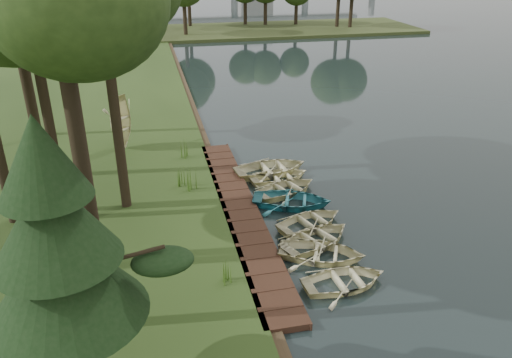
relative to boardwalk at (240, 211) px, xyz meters
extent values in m
plane|color=#3D2F1D|center=(1.60, 0.00, -0.15)|extent=(300.00, 300.00, 0.00)
cube|color=#372015|center=(0.00, 0.00, 0.00)|extent=(1.60, 16.00, 0.30)
cube|color=#37431E|center=(9.60, 50.00, 0.08)|extent=(50.00, 14.00, 0.45)
cylinder|color=black|center=(-13.73, 50.00, 2.70)|extent=(0.50, 0.50, 4.80)
cylinder|color=black|center=(-7.07, 50.00, 2.70)|extent=(0.50, 0.50, 4.80)
cylinder|color=black|center=(-0.40, 50.00, 2.70)|extent=(0.50, 0.50, 4.80)
cylinder|color=black|center=(6.27, 50.00, 2.70)|extent=(0.50, 0.50, 4.80)
cylinder|color=black|center=(12.93, 50.00, 2.70)|extent=(0.50, 0.50, 4.80)
cylinder|color=black|center=(19.60, 50.00, 2.70)|extent=(0.50, 0.50, 4.80)
cylinder|color=black|center=(26.27, 50.00, 2.70)|extent=(0.50, 0.50, 4.80)
imported|color=beige|center=(2.66, -6.11, 0.23)|extent=(3.32, 2.49, 0.65)
imported|color=beige|center=(2.41, -4.29, 0.25)|extent=(4.08, 3.58, 0.70)
imported|color=beige|center=(2.57, -3.25, 0.25)|extent=(4.10, 3.63, 0.70)
imported|color=beige|center=(2.79, -1.83, 0.23)|extent=(3.73, 3.17, 0.66)
imported|color=teal|center=(2.50, 0.14, 0.28)|extent=(4.33, 3.71, 0.76)
imported|color=beige|center=(2.62, 1.45, 0.24)|extent=(3.93, 3.39, 0.68)
imported|color=beige|center=(2.64, 2.97, 0.23)|extent=(3.46, 2.69, 0.65)
imported|color=beige|center=(2.43, 3.87, 0.31)|extent=(4.34, 3.38, 0.82)
imported|color=beige|center=(-5.29, 8.74, 0.48)|extent=(3.92, 3.78, 0.66)
cylinder|color=black|center=(-5.57, -6.60, 5.29)|extent=(0.45, 0.45, 10.28)
cylinder|color=black|center=(-7.79, 1.55, 4.71)|extent=(0.42, 0.42, 9.12)
cylinder|color=black|center=(-5.07, 1.45, 5.14)|extent=(0.44, 0.44, 9.98)
cylinder|color=black|center=(-9.25, 5.71, 7.12)|extent=(0.52, 0.52, 13.95)
cylinder|color=black|center=(-9.78, 12.22, 4.95)|extent=(0.43, 0.43, 9.61)
cylinder|color=black|center=(-5.98, -9.38, 1.79)|extent=(0.32, 0.32, 3.28)
cone|color=black|center=(-5.98, -9.38, 4.26)|extent=(3.80, 3.80, 2.60)
cone|color=black|center=(-5.98, -9.38, 5.69)|extent=(2.90, 2.90, 2.25)
cone|color=black|center=(-5.98, -9.38, 7.11)|extent=(2.00, 2.00, 1.90)
cone|color=#3F661E|center=(-1.37, -5.20, 0.59)|extent=(0.60, 0.60, 0.88)
cone|color=#3F661E|center=(-1.92, 2.37, 0.71)|extent=(0.60, 0.60, 1.11)
cone|color=#3F661E|center=(-2.37, 3.09, 0.61)|extent=(0.60, 0.60, 0.93)
cone|color=#3F661E|center=(-1.95, 6.59, 0.68)|extent=(0.60, 0.60, 1.07)
camera|label=1|loc=(-3.67, -19.69, 11.16)|focal=35.00mm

